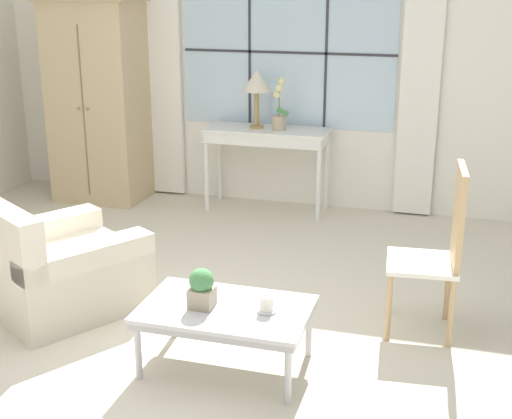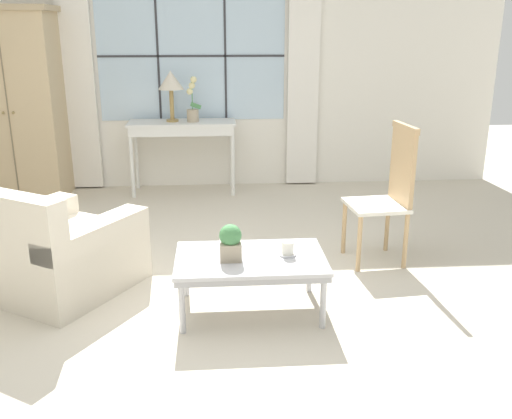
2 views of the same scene
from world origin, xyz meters
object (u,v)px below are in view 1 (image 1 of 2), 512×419
(coffee_table, at_px, (225,314))
(potted_plant_small, at_px, (202,288))
(armchair_upholstered, at_px, (58,271))
(side_chair_wooden, at_px, (441,243))
(table_lamp, at_px, (257,83))
(pillar_candle, at_px, (267,305))
(potted_orchid, at_px, (279,111))
(armoire, at_px, (99,100))
(console_table, at_px, (267,138))

(coffee_table, relative_size, potted_plant_small, 4.14)
(armchair_upholstered, relative_size, side_chair_wooden, 1.15)
(table_lamp, distance_m, pillar_candle, 3.22)
(table_lamp, height_order, potted_plant_small, table_lamp)
(table_lamp, height_order, potted_orchid, table_lamp)
(coffee_table, height_order, potted_plant_small, potted_plant_small)
(table_lamp, distance_m, coffee_table, 3.19)
(table_lamp, xyz_separation_m, potted_plant_small, (0.55, -3.02, -0.74))
(armoire, relative_size, side_chair_wooden, 1.83)
(armoire, distance_m, potted_orchid, 1.87)
(potted_orchid, bearing_deg, potted_plant_small, -83.86)
(side_chair_wooden, height_order, potted_plant_small, side_chair_wooden)
(potted_plant_small, bearing_deg, pillar_candle, 5.85)
(pillar_candle, bearing_deg, console_table, 105.47)
(coffee_table, bearing_deg, armchair_upholstered, 161.97)
(armchair_upholstered, bearing_deg, side_chair_wooden, 8.11)
(armoire, height_order, potted_plant_small, armoire)
(console_table, height_order, side_chair_wooden, side_chair_wooden)
(console_table, bearing_deg, armchair_upholstered, -107.57)
(armoire, xyz_separation_m, table_lamp, (1.64, 0.08, 0.22))
(armoire, bearing_deg, pillar_candle, -48.46)
(armoire, bearing_deg, armchair_upholstered, -68.96)
(potted_orchid, bearing_deg, pillar_candle, -76.68)
(console_table, distance_m, table_lamp, 0.54)
(coffee_table, bearing_deg, potted_plant_small, -165.33)
(console_table, bearing_deg, potted_plant_small, -81.58)
(armchair_upholstered, relative_size, coffee_table, 1.30)
(potted_plant_small, bearing_deg, armchair_upholstered, 158.85)
(table_lamp, relative_size, side_chair_wooden, 0.50)
(console_table, distance_m, pillar_candle, 3.09)
(side_chair_wooden, distance_m, pillar_candle, 1.23)
(side_chair_wooden, xyz_separation_m, potted_plant_small, (-1.29, -0.84, -0.10))
(potted_orchid, bearing_deg, coffee_table, -81.31)
(table_lamp, xyz_separation_m, side_chair_wooden, (1.84, -2.17, -0.63))
(armchair_upholstered, bearing_deg, table_lamp, 74.66)
(pillar_candle, bearing_deg, armoire, 131.54)
(side_chair_wooden, bearing_deg, coffee_table, -145.17)
(armchair_upholstered, distance_m, potted_plant_small, 1.36)
(armoire, relative_size, console_table, 1.71)
(potted_plant_small, bearing_deg, console_table, 98.42)
(console_table, height_order, potted_plant_small, console_table)
(armchair_upholstered, distance_m, coffee_table, 1.45)
(side_chair_wooden, bearing_deg, console_table, 128.77)
(side_chair_wooden, xyz_separation_m, coffee_table, (-1.16, -0.81, -0.27))
(console_table, distance_m, armchair_upholstered, 2.69)
(console_table, height_order, potted_orchid, potted_orchid)
(console_table, distance_m, side_chair_wooden, 2.78)
(armoire, height_order, side_chair_wooden, armoire)
(armchair_upholstered, xyz_separation_m, pillar_candle, (1.62, -0.44, 0.17))
(armoire, distance_m, console_table, 1.77)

